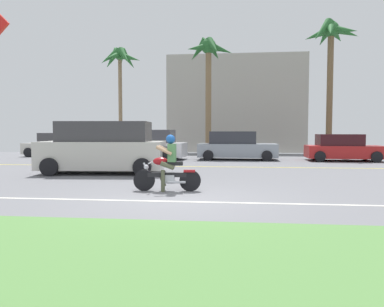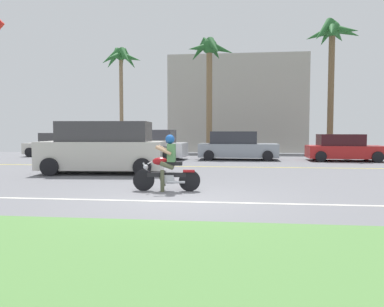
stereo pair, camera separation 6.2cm
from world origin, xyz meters
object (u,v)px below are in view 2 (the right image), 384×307
palm_tree_0 (332,42)px  palm_tree_1 (121,63)px  motorcyclist (167,167)px  palm_tree_2 (210,60)px  parked_car_1 (148,146)px  parked_car_0 (59,145)px  parked_car_2 (237,146)px  parked_car_3 (343,148)px  suv_nearby (104,148)px

palm_tree_0 → palm_tree_1: 13.45m
motorcyclist → palm_tree_2: size_ratio=0.24×
parked_car_1 → palm_tree_0: size_ratio=0.54×
parked_car_0 → parked_car_2: bearing=-7.6°
palm_tree_2 → palm_tree_0: bearing=4.7°
parked_car_3 → palm_tree_0: palm_tree_0 is taller
suv_nearby → parked_car_2: suv_nearby is taller
motorcyclist → suv_nearby: bearing=128.7°
parked_car_2 → parked_car_3: bearing=-2.7°
palm_tree_1 → palm_tree_0: bearing=-1.4°
parked_car_3 → palm_tree_2: size_ratio=0.52×
suv_nearby → parked_car_1: size_ratio=1.06×
parked_car_1 → palm_tree_0: bearing=17.8°
parked_car_1 → parked_car_3: size_ratio=1.18×
palm_tree_0 → motorcyclist: bearing=-118.3°
parked_car_0 → palm_tree_2: bearing=6.7°
parked_car_1 → palm_tree_1: bearing=125.5°
parked_car_2 → palm_tree_0: 9.11m
parked_car_2 → palm_tree_1: bearing=155.3°
parked_car_0 → palm_tree_0: bearing=5.8°
parked_car_0 → palm_tree_2: size_ratio=0.54×
suv_nearby → parked_car_2: size_ratio=1.11×
motorcyclist → palm_tree_0: (7.66, 14.24, 6.40)m
motorcyclist → suv_nearby: suv_nearby is taller
palm_tree_0 → parked_car_3: bearing=-93.1°
parked_car_3 → palm_tree_2: (-7.28, 2.84, 5.33)m
palm_tree_0 → parked_car_2: bearing=-151.1°
suv_nearby → palm_tree_2: (3.28, 9.77, 5.07)m
parked_car_0 → palm_tree_1: 6.69m
parked_car_1 → parked_car_3: bearing=-0.1°
suv_nearby → parked_car_0: size_ratio=1.20×
parked_car_0 → parked_car_2: parked_car_2 is taller
parked_car_2 → motorcyclist: bearing=-99.7°
parked_car_1 → parked_car_3: (10.54, -0.01, -0.10)m
suv_nearby → parked_car_3: (10.56, 6.94, -0.27)m
motorcyclist → parked_car_3: size_ratio=0.46×
motorcyclist → palm_tree_2: palm_tree_2 is taller
motorcyclist → palm_tree_1: (-5.76, 14.58, 5.45)m
motorcyclist → parked_car_1: parked_car_1 is taller
parked_car_0 → parked_car_1: bearing=-15.8°
suv_nearby → parked_car_0: (-6.07, 8.68, -0.25)m
motorcyclist → palm_tree_1: bearing=111.5°
parked_car_1 → palm_tree_0: (10.72, 3.43, 6.26)m
palm_tree_0 → palm_tree_1: size_ratio=1.18×
parked_car_0 → parked_car_1: 6.34m
palm_tree_0 → parked_car_1: bearing=-162.2°
parked_car_1 → palm_tree_0: 12.88m
parked_car_1 → palm_tree_2: size_ratio=0.61×
parked_car_2 → palm_tree_0: (5.77, 3.18, 6.29)m
suv_nearby → palm_tree_1: palm_tree_1 is taller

